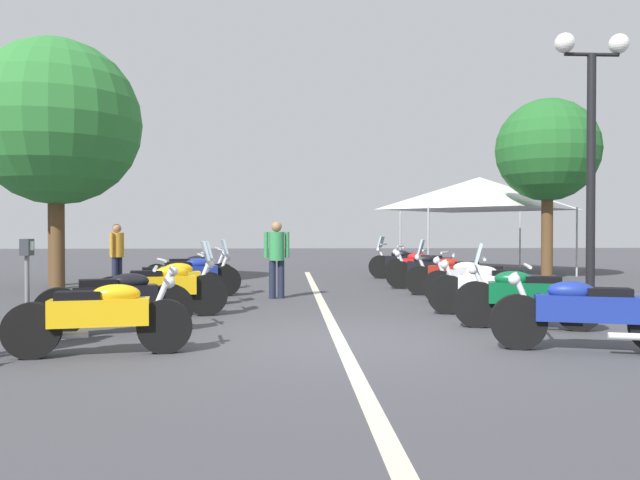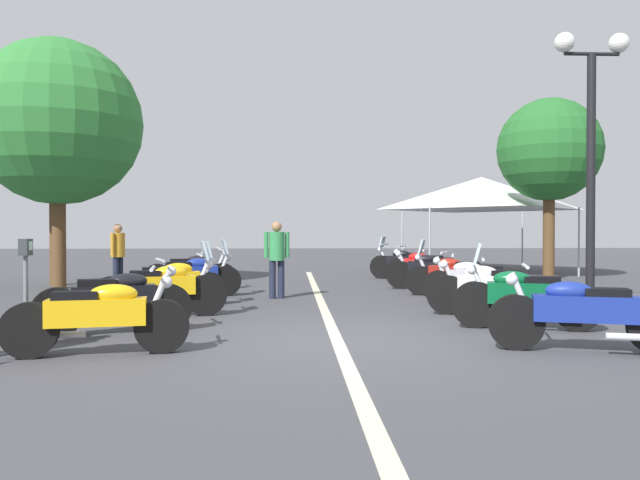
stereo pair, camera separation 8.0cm
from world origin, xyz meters
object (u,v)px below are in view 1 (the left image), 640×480
object	(u,v)px
motorcycle_right_row_6	(423,266)
roadside_tree_0	(548,151)
motorcycle_left_row_5	(191,271)
roadside_tree_2	(57,123)
motorcycle_right_row_0	(586,312)
motorcycle_right_row_5	(431,270)
motorcycle_right_row_1	(524,296)
street_lamp_twin_globe	(591,122)
motorcycle_left_row_4	(191,275)
bystander_1	(277,254)
motorcycle_left_row_2	(162,288)
motorcycle_right_row_7	(405,263)
bystander_2	(117,251)
motorcycle_right_row_4	(455,274)
motorcycle_right_row_2	(492,287)
motorcycle_left_row_3	(170,282)
motorcycle_left_row_1	(117,300)
roadside_tree_1	(54,127)
event_tent	(480,194)
traffic_cone_0	(501,282)
motorcycle_right_row_3	(476,281)
motorcycle_left_row_0	(102,316)

from	to	relation	value
motorcycle_right_row_6	roadside_tree_0	xyz separation A→B (m)	(1.02, -3.78, 3.19)
motorcycle_left_row_5	roadside_tree_2	size ratio (longest dim) A/B	0.35
motorcycle_right_row_0	motorcycle_right_row_5	xyz separation A→B (m)	(7.58, 0.00, 0.01)
motorcycle_right_row_1	street_lamp_twin_globe	size ratio (longest dim) A/B	0.43
motorcycle_left_row_4	motorcycle_right_row_1	bearing A→B (deg)	-54.19
motorcycle_right_row_5	motorcycle_right_row_1	bearing A→B (deg)	103.83
motorcycle_left_row_4	roadside_tree_2	xyz separation A→B (m)	(2.05, 3.48, 3.51)
street_lamp_twin_globe	bystander_1	world-z (taller)	street_lamp_twin_globe
motorcycle_left_row_2	motorcycle_right_row_1	bearing A→B (deg)	-29.67
motorcycle_right_row_6	motorcycle_right_row_7	size ratio (longest dim) A/B	0.95
motorcycle_right_row_0	bystander_2	bearing A→B (deg)	-30.32
motorcycle_right_row_0	motorcycle_right_row_1	distance (m)	1.66
motorcycle_right_row_4	roadside_tree_2	size ratio (longest dim) A/B	0.35
motorcycle_right_row_0	bystander_1	distance (m)	6.86
motorcycle_right_row_2	bystander_1	size ratio (longest dim) A/B	1.31
motorcycle_left_row_2	motorcycle_right_row_0	xyz separation A→B (m)	(-3.11, -5.44, -0.02)
roadside_tree_2	motorcycle_right_row_1	bearing A→B (deg)	-126.34
motorcycle_left_row_3	roadside_tree_2	size ratio (longest dim) A/B	0.35
motorcycle_right_row_1	motorcycle_right_row_7	size ratio (longest dim) A/B	0.97
motorcycle_right_row_4	motorcycle_right_row_7	size ratio (longest dim) A/B	1.01
motorcycle_left_row_1	motorcycle_right_row_0	distance (m)	5.92
motorcycle_left_row_4	motorcycle_right_row_5	distance (m)	5.63
roadside_tree_1	bystander_2	bearing A→B (deg)	-121.62
motorcycle_left_row_3	roadside_tree_1	distance (m)	6.88
bystander_1	event_tent	xyz separation A→B (m)	(7.85, -6.73, 1.73)
motorcycle_right_row_5	traffic_cone_0	distance (m)	1.87
bystander_2	roadside_tree_2	world-z (taller)	roadside_tree_2
motorcycle_left_row_3	bystander_1	size ratio (longest dim) A/B	1.31
motorcycle_left_row_3	event_tent	distance (m)	12.75
motorcycle_left_row_3	traffic_cone_0	size ratio (longest dim) A/B	3.38
motorcycle_right_row_4	motorcycle_left_row_3	bearing A→B (deg)	35.11
motorcycle_right_row_5	motorcycle_right_row_6	xyz separation A→B (m)	(1.60, -0.16, -0.01)
roadside_tree_1	roadside_tree_2	distance (m)	0.99
motorcycle_left_row_4	traffic_cone_0	size ratio (longest dim) A/B	3.46
event_tent	traffic_cone_0	bearing A→B (deg)	165.79
roadside_tree_1	event_tent	bearing A→B (deg)	-69.79
motorcycle_right_row_2	event_tent	bearing A→B (deg)	-90.53
motorcycle_right_row_3	motorcycle_right_row_4	distance (m)	1.50
motorcycle_left_row_5	motorcycle_left_row_2	bearing A→B (deg)	-100.58
motorcycle_right_row_5	event_tent	world-z (taller)	event_tent
motorcycle_left_row_0	motorcycle_right_row_3	xyz separation A→B (m)	(4.43, -5.62, 0.00)
motorcycle_right_row_6	roadside_tree_2	bearing A→B (deg)	31.50
motorcycle_left_row_4	motorcycle_right_row_0	size ratio (longest dim) A/B	1.01
motorcycle_left_row_0	motorcycle_right_row_3	world-z (taller)	motorcycle_right_row_3
motorcycle_left_row_3	event_tent	size ratio (longest dim) A/B	0.41
traffic_cone_0	roadside_tree_2	xyz separation A→B (m)	(2.04, 10.10, 3.69)
motorcycle_right_row_7	bystander_2	distance (m)	7.88
motorcycle_left_row_2	motorcycle_right_row_2	distance (m)	5.37
motorcycle_right_row_2	roadside_tree_0	size ratio (longest dim) A/B	0.41
roadside_tree_2	street_lamp_twin_globe	bearing A→B (deg)	-116.93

